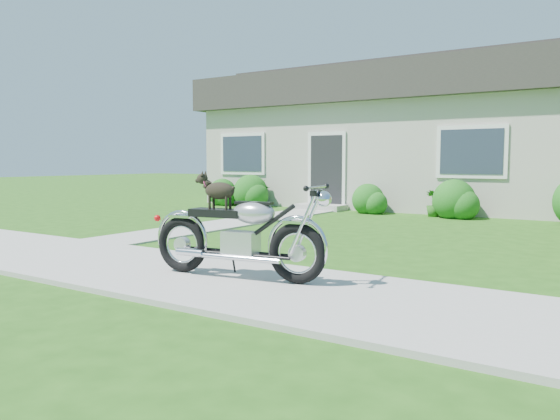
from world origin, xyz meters
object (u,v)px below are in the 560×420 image
at_px(house, 415,136).
at_px(motorcycle_with_dog, 240,233).
at_px(potted_plant_left, 257,194).
at_px(potted_plant_right, 434,203).

relative_size(house, motorcycle_with_dog, 5.68).
relative_size(potted_plant_left, motorcycle_with_dog, 0.36).
xyz_separation_m(potted_plant_left, potted_plant_right, (5.38, 0.00, -0.07)).
distance_m(potted_plant_left, motorcycle_with_dog, 10.25).
bearing_deg(motorcycle_with_dog, potted_plant_left, 116.20).
bearing_deg(house, potted_plant_left, -136.55).
bearing_deg(motorcycle_with_dog, potted_plant_right, 84.59).
bearing_deg(potted_plant_left, motorcycle_with_dog, -55.50).
height_order(potted_plant_left, potted_plant_right, potted_plant_left).
height_order(house, potted_plant_right, house).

